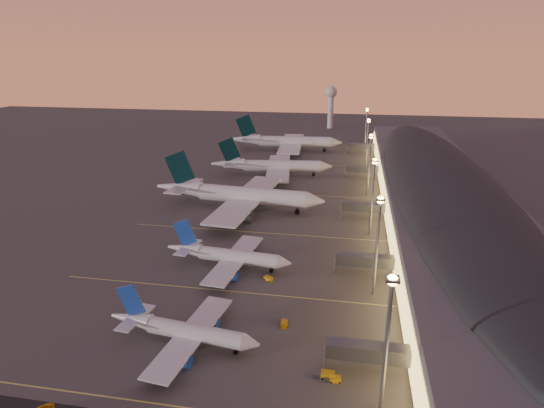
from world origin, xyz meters
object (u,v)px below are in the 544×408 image
(airliner_narrow_north, at_px, (228,256))
(baggage_tug_d, at_px, (284,323))
(airliner_wide_far, at_px, (285,142))
(airliner_wide_mid, at_px, (272,166))
(airliner_narrow_south, at_px, (183,331))
(airliner_wide_near, at_px, (238,195))
(baggage_tug_a, at_px, (325,375))
(baggage_tug_c, at_px, (267,278))
(baggage_tug_b, at_px, (333,379))
(radar_tower, at_px, (331,100))

(airliner_narrow_north, distance_m, baggage_tug_d, 32.74)
(airliner_narrow_north, relative_size, airliner_wide_far, 0.54)
(airliner_wide_mid, xyz_separation_m, baggage_tug_d, (25.69, -125.80, -4.40))
(airliner_narrow_south, distance_m, airliner_wide_near, 86.23)
(baggage_tug_a, bearing_deg, airliner_wide_mid, 104.14)
(airliner_wide_near, xyz_separation_m, baggage_tug_a, (39.97, -90.73, -5.08))
(airliner_narrow_south, relative_size, airliner_wide_mid, 0.57)
(baggage_tug_c, distance_m, baggage_tug_d, 21.56)
(airliner_narrow_south, xyz_separation_m, baggage_tug_d, (19.72, 10.50, -2.65))
(airliner_narrow_south, bearing_deg, baggage_tug_b, -3.70)
(baggage_tug_a, height_order, baggage_tug_c, baggage_tug_a)
(radar_tower, distance_m, baggage_tug_c, 258.13)
(airliner_wide_mid, relative_size, baggage_tug_d, 16.12)
(airliner_wide_near, xyz_separation_m, airliner_wide_far, (1.77, 109.81, 0.09))
(airliner_wide_mid, bearing_deg, airliner_narrow_south, -95.05)
(airliner_wide_mid, bearing_deg, baggage_tug_d, -86.02)
(baggage_tug_c, bearing_deg, airliner_narrow_south, -76.42)
(radar_tower, bearing_deg, baggage_tug_c, -90.36)
(airliner_narrow_south, bearing_deg, baggage_tug_c, 75.57)
(airliner_wide_mid, relative_size, baggage_tug_b, 17.91)
(baggage_tug_b, xyz_separation_m, baggage_tug_c, (-19.38, 36.56, 0.03))
(radar_tower, bearing_deg, airliner_wide_near, -96.70)
(airliner_narrow_north, bearing_deg, airliner_wide_mid, 98.95)
(airliner_narrow_north, xyz_separation_m, airliner_wide_mid, (-5.57, 100.13, 1.47))
(airliner_wide_near, relative_size, airliner_wide_far, 0.98)
(airliner_wide_far, distance_m, baggage_tug_a, 204.21)
(radar_tower, bearing_deg, airliner_wide_mid, -97.37)
(baggage_tug_d, bearing_deg, airliner_wide_far, -175.99)
(airliner_wide_mid, xyz_separation_m, airliner_wide_far, (-2.37, 59.11, 0.81))
(baggage_tug_b, xyz_separation_m, baggage_tug_d, (-11.68, 16.42, 0.05))
(airliner_narrow_south, relative_size, airliner_narrow_north, 0.92)
(airliner_narrow_south, relative_size, baggage_tug_a, 8.66)
(airliner_wide_far, bearing_deg, baggage_tug_d, -85.51)
(airliner_narrow_south, distance_m, airliner_wide_mid, 136.45)
(airliner_wide_near, height_order, radar_tower, radar_tower)
(airliner_wide_mid, bearing_deg, baggage_tug_a, -83.34)
(baggage_tug_b, bearing_deg, airliner_wide_mid, 98.18)
(radar_tower, xyz_separation_m, baggage_tug_b, (17.76, -293.79, -21.44))
(airliner_wide_mid, height_order, baggage_tug_a, airliner_wide_mid)
(airliner_narrow_north, relative_size, baggage_tug_a, 9.44)
(airliner_narrow_south, xyz_separation_m, baggage_tug_b, (31.39, -5.92, -2.70))
(baggage_tug_b, bearing_deg, baggage_tug_a, 146.15)
(airliner_narrow_south, relative_size, radar_tower, 1.05)
(airliner_narrow_north, height_order, airliner_wide_near, airliner_wide_near)
(airliner_wide_near, bearing_deg, baggage_tug_a, -61.26)
(airliner_wide_far, bearing_deg, baggage_tug_a, -83.35)
(baggage_tug_b, bearing_deg, airliner_wide_near, 107.86)
(airliner_wide_mid, height_order, radar_tower, radar_tower)
(airliner_narrow_north, bearing_deg, baggage_tug_b, -47.17)
(airliner_wide_far, distance_m, baggage_tug_c, 166.11)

